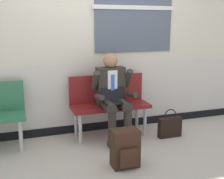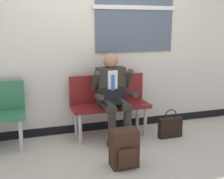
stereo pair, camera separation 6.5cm
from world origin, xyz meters
name	(u,v)px [view 1 (the left image)]	position (x,y,z in m)	size (l,w,h in m)	color
ground_plane	(112,145)	(0.00, 0.00, 0.00)	(18.00, 18.00, 0.00)	#B2A899
station_wall	(98,39)	(0.01, 0.69, 1.40)	(6.32, 0.17, 2.81)	beige
bench_with_person	(109,100)	(0.09, 0.41, 0.52)	(1.14, 0.42, 0.89)	maroon
person_seated	(113,95)	(0.09, 0.22, 0.65)	(0.57, 0.70, 1.23)	#2D2823
backpack	(125,149)	(-0.05, -0.61, 0.22)	(0.31, 0.24, 0.45)	#331E14
handbag	(170,127)	(0.90, 0.01, 0.16)	(0.35, 0.10, 0.43)	black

